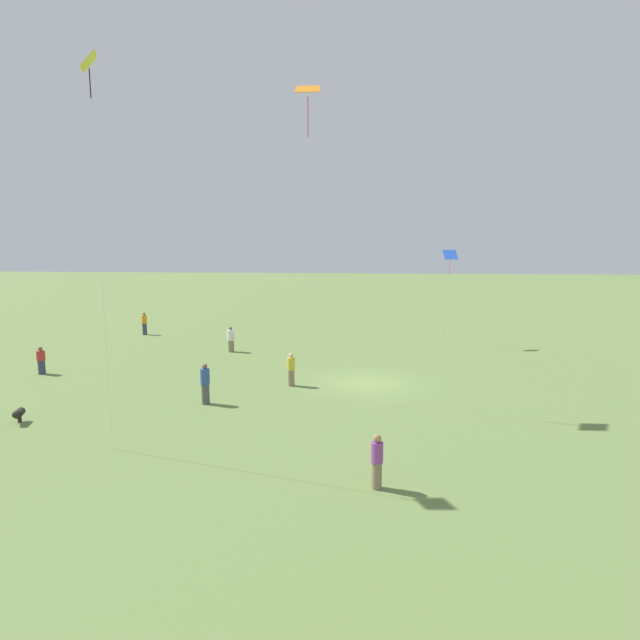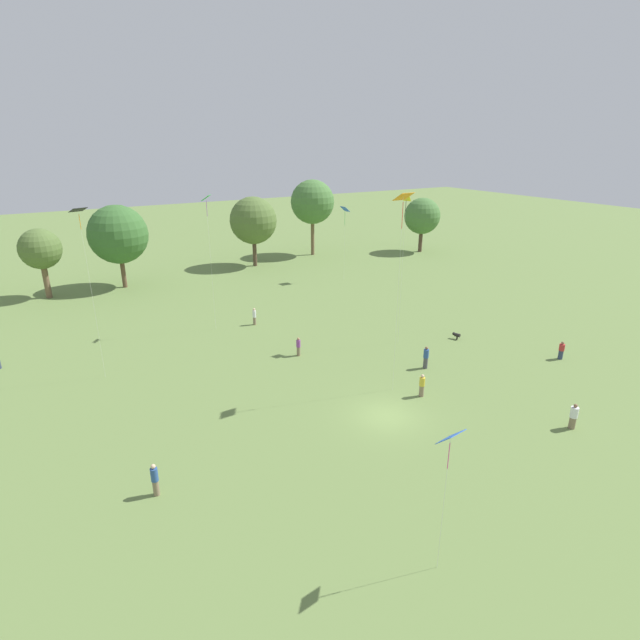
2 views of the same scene
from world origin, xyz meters
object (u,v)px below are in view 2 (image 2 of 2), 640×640
at_px(person_0, 561,351).
at_px(person_1, 155,480).
at_px(kite_4, 403,205).
at_px(person_7, 422,385).
at_px(person_6, 426,358).
at_px(kite_5, 406,208).
at_px(kite_6, 345,211).
at_px(kite_1, 450,441).
at_px(kite_3, 206,204).
at_px(person_2, 573,416).
at_px(person_8, 254,316).
at_px(dog_0, 456,335).
at_px(kite_2, 79,217).
at_px(person_5, 298,347).

distance_m(person_0, person_1, 33.10).
bearing_deg(kite_4, person_7, 164.40).
xyz_separation_m(person_6, kite_5, (1.53, 5.37, 10.97)).
bearing_deg(kite_4, kite_6, -73.66).
bearing_deg(person_7, person_0, -13.78).
relative_size(kite_1, kite_3, 0.54).
bearing_deg(person_0, kite_1, 63.86).
height_order(person_2, person_8, person_2).
bearing_deg(dog_0, kite_5, 137.44).
xyz_separation_m(person_8, kite_1, (-5.01, -31.36, 5.50)).
bearing_deg(kite_1, kite_4, -84.68).
distance_m(person_2, person_7, 9.71).
relative_size(person_8, kite_2, 0.13).
relative_size(person_0, kite_6, 0.17).
height_order(person_1, kite_1, kite_1).
bearing_deg(person_8, kite_2, -11.56).
relative_size(person_5, kite_3, 0.13).
xyz_separation_m(person_2, kite_4, (-6.60, 9.84, 12.47)).
height_order(person_0, dog_0, person_0).
bearing_deg(kite_1, person_8, -62.41).
relative_size(person_0, person_5, 0.95).
distance_m(person_0, person_8, 27.71).
xyz_separation_m(person_7, dog_0, (9.96, 6.66, -0.45)).
distance_m(person_5, kite_5, 14.49).
xyz_separation_m(kite_1, kite_3, (1.31, 32.17, 5.45)).
distance_m(person_1, kite_3, 26.22).
bearing_deg(person_7, person_6, 35.20).
bearing_deg(kite_5, kite_3, 68.82).
bearing_deg(kite_3, kite_6, -167.49).
height_order(person_0, person_7, person_7).
xyz_separation_m(person_0, person_6, (-10.93, 4.33, 0.17)).
height_order(person_0, person_5, person_5).
xyz_separation_m(person_2, kite_6, (6.72, 37.07, 7.91)).
relative_size(person_2, kite_5, 0.13).
height_order(person_5, person_8, person_8).
height_order(person_0, person_2, person_2).
height_order(person_7, dog_0, person_7).
xyz_separation_m(person_2, person_8, (-9.97, 27.44, 0.02)).
relative_size(kite_1, kite_6, 0.73).
height_order(person_7, kite_5, kite_5).
bearing_deg(kite_5, dog_0, -92.40).
xyz_separation_m(person_0, kite_5, (-9.40, 9.70, 11.14)).
relative_size(person_8, dog_0, 2.25).
bearing_deg(person_0, person_6, 17.47).
xyz_separation_m(person_2, kite_5, (-0.57, 16.78, 11.05)).
bearing_deg(person_2, person_6, 164.99).
bearing_deg(person_5, kite_1, 161.88).
bearing_deg(person_7, dog_0, 23.77).
distance_m(person_2, kite_3, 33.24).
distance_m(person_5, person_8, 8.76).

